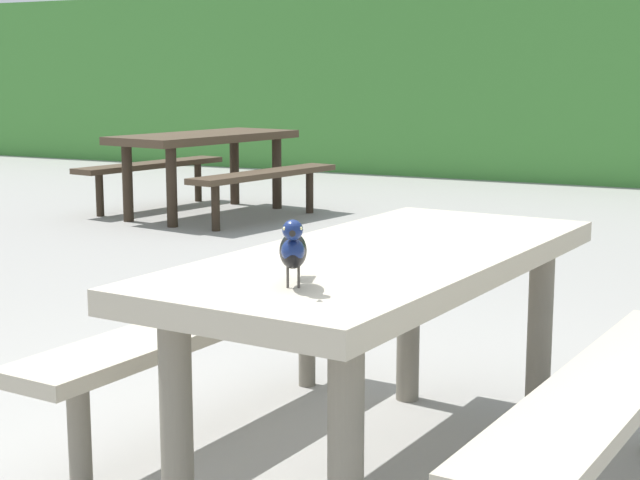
{
  "coord_description": "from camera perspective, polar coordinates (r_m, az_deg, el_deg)",
  "views": [
    {
      "loc": [
        1.38,
        -2.47,
        1.28
      ],
      "look_at": [
        0.2,
        -0.17,
        0.84
      ],
      "focal_mm": 54.86,
      "sensor_mm": 36.0,
      "label": 1
    }
  ],
  "objects": [
    {
      "name": "picnic_table_mid_right",
      "position": [
        8.91,
        -6.72,
        5.02
      ],
      "size": [
        1.93,
        1.95,
        0.74
      ],
      "color": "#473828",
      "rests_on": "ground"
    },
    {
      "name": "picnic_table_foreground",
      "position": [
        3.08,
        3.82,
        -3.93
      ],
      "size": [
        1.81,
        1.85,
        0.74
      ],
      "color": "#B2A893",
      "rests_on": "ground"
    },
    {
      "name": "bird_grackle",
      "position": [
        2.47,
        -1.58,
        -0.5
      ],
      "size": [
        0.16,
        0.26,
        0.18
      ],
      "color": "black",
      "rests_on": "picnic_table_foreground"
    }
  ]
}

